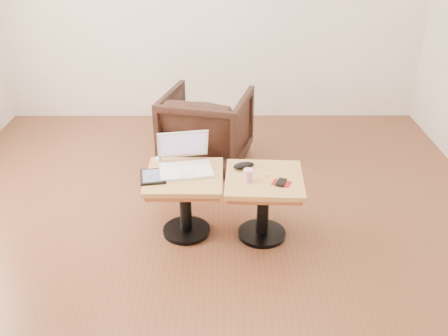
{
  "coord_description": "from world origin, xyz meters",
  "views": [
    {
      "loc": [
        0.11,
        -3.06,
        2.12
      ],
      "look_at": [
        0.12,
        -0.04,
        0.53
      ],
      "focal_mm": 40.0,
      "sensor_mm": 36.0,
      "label": 1
    }
  ],
  "objects_px": {
    "side_table_left": "(185,189)",
    "side_table_right": "(264,192)",
    "striped_cup": "(248,175)",
    "armchair": "(207,128)",
    "laptop": "(185,162)"
  },
  "relations": [
    {
      "from": "side_table_right",
      "to": "side_table_left",
      "type": "bearing_deg",
      "value": 178.75
    },
    {
      "from": "striped_cup",
      "to": "armchair",
      "type": "distance_m",
      "value": 1.28
    },
    {
      "from": "side_table_left",
      "to": "laptop",
      "type": "height_order",
      "value": "laptop"
    },
    {
      "from": "side_table_left",
      "to": "laptop",
      "type": "xyz_separation_m",
      "value": [
        0.0,
        0.1,
        0.17
      ]
    },
    {
      "from": "laptop",
      "to": "striped_cup",
      "type": "bearing_deg",
      "value": -33.18
    },
    {
      "from": "striped_cup",
      "to": "armchair",
      "type": "height_order",
      "value": "armchair"
    },
    {
      "from": "side_table_left",
      "to": "armchair",
      "type": "distance_m",
      "value": 1.15
    },
    {
      "from": "striped_cup",
      "to": "armchair",
      "type": "relative_size",
      "value": 0.11
    },
    {
      "from": "side_table_left",
      "to": "side_table_right",
      "type": "relative_size",
      "value": 0.96
    },
    {
      "from": "side_table_right",
      "to": "laptop",
      "type": "relative_size",
      "value": 1.34
    },
    {
      "from": "side_table_right",
      "to": "laptop",
      "type": "height_order",
      "value": "laptop"
    },
    {
      "from": "side_table_left",
      "to": "armchair",
      "type": "relative_size",
      "value": 0.71
    },
    {
      "from": "side_table_right",
      "to": "laptop",
      "type": "bearing_deg",
      "value": 169.02
    },
    {
      "from": "side_table_right",
      "to": "striped_cup",
      "type": "bearing_deg",
      "value": -154.1
    },
    {
      "from": "striped_cup",
      "to": "armchair",
      "type": "xyz_separation_m",
      "value": [
        -0.32,
        1.23,
        -0.18
      ]
    }
  ]
}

